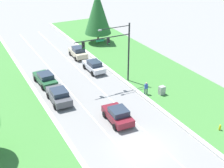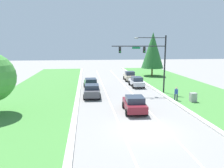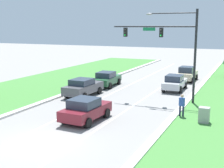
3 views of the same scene
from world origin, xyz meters
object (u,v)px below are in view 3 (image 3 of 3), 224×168
object	(u,v)px
traffic_signal_mast	(171,41)
silver_sedan	(175,82)
graphite_sedan	(83,87)
pedestrian	(182,105)
forest_sedan	(107,79)
burgundy_sedan	(86,109)
utility_cabinet	(204,116)
champagne_sedan	(187,74)

from	to	relation	value
traffic_signal_mast	silver_sedan	xyz separation A→B (m)	(-0.62, 4.98, -4.43)
graphite_sedan	pedestrian	xyz separation A→B (m)	(9.96, -3.25, 0.09)
traffic_signal_mast	silver_sedan	distance (m)	6.69
forest_sedan	graphite_sedan	bearing A→B (deg)	-92.97
burgundy_sedan	graphite_sedan	size ratio (longest dim) A/B	0.92
graphite_sedan	silver_sedan	bearing A→B (deg)	42.12
forest_sedan	pedestrian	xyz separation A→B (m)	(9.99, -8.56, 0.11)
utility_cabinet	pedestrian	size ratio (longest dim) A/B	0.67
traffic_signal_mast	pedestrian	world-z (taller)	traffic_signal_mast
graphite_sedan	pedestrian	world-z (taller)	pedestrian
graphite_sedan	utility_cabinet	world-z (taller)	graphite_sedan
forest_sedan	pedestrian	world-z (taller)	pedestrian
forest_sedan	graphite_sedan	distance (m)	5.32
traffic_signal_mast	champagne_sedan	xyz separation A→B (m)	(-0.52, 11.09, -4.38)
traffic_signal_mast	forest_sedan	world-z (taller)	traffic_signal_mast
silver_sedan	burgundy_sedan	distance (m)	13.41
traffic_signal_mast	utility_cabinet	distance (m)	8.00
graphite_sedan	champagne_sedan	distance (m)	14.31
forest_sedan	silver_sedan	xyz separation A→B (m)	(7.34, 0.82, -0.00)
burgundy_sedan	graphite_sedan	xyz separation A→B (m)	(-4.05, 6.88, 0.02)
forest_sedan	graphite_sedan	xyz separation A→B (m)	(0.03, -5.32, 0.03)
champagne_sedan	pedestrian	world-z (taller)	champagne_sedan
traffic_signal_mast	pedestrian	xyz separation A→B (m)	(2.03, -4.41, -4.31)
graphite_sedan	traffic_signal_mast	bearing A→B (deg)	10.42
forest_sedan	champagne_sedan	size ratio (longest dim) A/B	1.11
silver_sedan	forest_sedan	bearing A→B (deg)	-174.00
burgundy_sedan	graphite_sedan	distance (m)	7.98
forest_sedan	burgundy_sedan	xyz separation A→B (m)	(4.08, -12.19, 0.01)
champagne_sedan	utility_cabinet	world-z (taller)	champagne_sedan
traffic_signal_mast	pedestrian	size ratio (longest dim) A/B	4.67
pedestrian	utility_cabinet	bearing A→B (deg)	169.14
burgundy_sedan	pedestrian	xyz separation A→B (m)	(5.91, 3.63, 0.11)
silver_sedan	utility_cabinet	size ratio (longest dim) A/B	3.89
traffic_signal_mast	graphite_sedan	distance (m)	9.14
silver_sedan	utility_cabinet	distance (m)	11.17
traffic_signal_mast	forest_sedan	xyz separation A→B (m)	(-7.95, 4.15, -4.42)
forest_sedan	burgundy_sedan	size ratio (longest dim) A/B	1.10
burgundy_sedan	forest_sedan	bearing A→B (deg)	111.36
utility_cabinet	pedestrian	world-z (taller)	pedestrian
traffic_signal_mast	silver_sedan	size ratio (longest dim) A/B	1.78
silver_sedan	utility_cabinet	xyz separation A→B (m)	(4.35, -10.29, -0.25)
forest_sedan	silver_sedan	size ratio (longest dim) A/B	1.07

